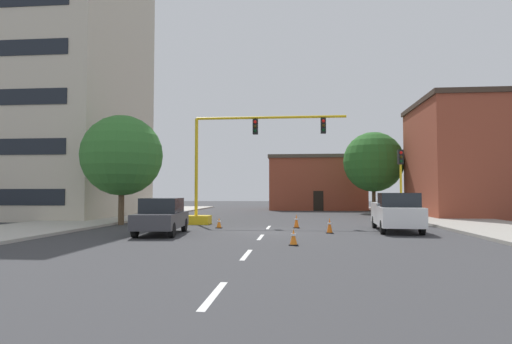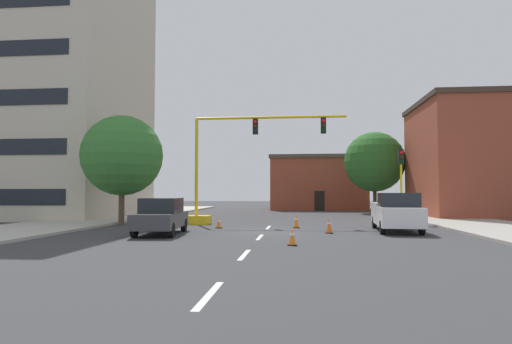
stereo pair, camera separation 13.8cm
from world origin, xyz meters
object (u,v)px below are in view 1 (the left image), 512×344
at_px(traffic_signal_gantry, 218,188).
at_px(traffic_light_pole_right, 401,169).
at_px(sedan_dark_gray_near_left, 162,216).
at_px(traffic_cone_roadside_d, 296,221).
at_px(tree_right_far, 373,162).
at_px(traffic_cone_roadside_c, 294,237).
at_px(pickup_truck_white, 396,212).
at_px(traffic_cone_roadside_a, 330,226).
at_px(tree_left_near, 122,156).
at_px(traffic_cone_roadside_b, 219,223).

height_order(traffic_signal_gantry, traffic_light_pole_right, traffic_signal_gantry).
distance_m(traffic_light_pole_right, sedan_dark_gray_near_left, 15.96).
distance_m(sedan_dark_gray_near_left, traffic_cone_roadside_d, 7.82).
height_order(tree_right_far, traffic_cone_roadside_d, tree_right_far).
bearing_deg(traffic_cone_roadside_d, sedan_dark_gray_near_left, -145.81).
bearing_deg(traffic_cone_roadside_c, traffic_cone_roadside_d, 89.23).
relative_size(tree_right_far, traffic_cone_roadside_d, 10.12).
height_order(traffic_signal_gantry, pickup_truck_white, traffic_signal_gantry).
xyz_separation_m(pickup_truck_white, traffic_cone_roadside_d, (-5.16, 1.66, -0.59)).
bearing_deg(pickup_truck_white, traffic_light_pole_right, 74.33).
bearing_deg(traffic_cone_roadside_a, tree_left_near, 160.71).
distance_m(pickup_truck_white, traffic_cone_roadside_c, 8.36).
distance_m(traffic_light_pole_right, traffic_cone_roadside_b, 12.49).
relative_size(tree_right_far, traffic_cone_roadside_a, 10.51).
xyz_separation_m(sedan_dark_gray_near_left, traffic_cone_roadside_d, (6.45, 4.38, -0.50)).
height_order(traffic_signal_gantry, tree_right_far, tree_right_far).
height_order(traffic_cone_roadside_b, traffic_cone_roadside_c, traffic_cone_roadside_c).
relative_size(tree_left_near, traffic_cone_roadside_c, 10.93).
distance_m(traffic_signal_gantry, sedan_dark_gray_near_left, 7.02).
height_order(pickup_truck_white, traffic_cone_roadside_a, pickup_truck_white).
bearing_deg(tree_left_near, traffic_signal_gantry, 9.57).
xyz_separation_m(tree_right_far, tree_left_near, (-18.42, -17.19, -0.70)).
height_order(traffic_signal_gantry, traffic_cone_roadside_b, traffic_signal_gantry).
bearing_deg(sedan_dark_gray_near_left, traffic_signal_gantry, 77.38).
relative_size(traffic_signal_gantry, tree_right_far, 1.30).
bearing_deg(traffic_cone_roadside_b, traffic_cone_roadside_d, 6.46).
xyz_separation_m(pickup_truck_white, traffic_cone_roadside_a, (-3.53, -1.39, -0.60)).
relative_size(tree_right_far, sedan_dark_gray_near_left, 1.72).
distance_m(pickup_truck_white, sedan_dark_gray_near_left, 11.93).
bearing_deg(tree_right_far, traffic_light_pole_right, -93.07).
bearing_deg(traffic_cone_roadside_b, traffic_cone_roadside_c, -60.87).
bearing_deg(traffic_signal_gantry, traffic_cone_roadside_b, -78.15).
relative_size(traffic_light_pole_right, tree_right_far, 0.60).
bearing_deg(traffic_cone_roadside_c, tree_left_near, 138.71).
bearing_deg(traffic_cone_roadside_b, tree_right_far, 57.91).
bearing_deg(traffic_light_pole_right, sedan_dark_gray_near_left, -147.26).
relative_size(sedan_dark_gray_near_left, traffic_cone_roadside_a, 6.11).
bearing_deg(traffic_cone_roadside_b, traffic_cone_roadside_a, -23.10).
distance_m(pickup_truck_white, traffic_cone_roadside_d, 5.45).
bearing_deg(traffic_cone_roadside_c, tree_right_far, 73.95).
height_order(traffic_signal_gantry, traffic_cone_roadside_d, traffic_signal_gantry).
bearing_deg(sedan_dark_gray_near_left, traffic_cone_roadside_d, 34.19).
bearing_deg(traffic_light_pole_right, pickup_truck_white, -105.67).
height_order(tree_left_near, traffic_cone_roadside_b, tree_left_near).
relative_size(traffic_cone_roadside_b, traffic_cone_roadside_c, 0.96).
bearing_deg(traffic_signal_gantry, traffic_light_pole_right, 8.75).
bearing_deg(traffic_cone_roadside_c, traffic_cone_roadside_a, 71.07).
xyz_separation_m(traffic_light_pole_right, pickup_truck_white, (-1.62, -5.79, -2.55)).
xyz_separation_m(tree_right_far, traffic_cone_roadside_b, (-11.92, -19.00, -4.73)).
bearing_deg(sedan_dark_gray_near_left, traffic_cone_roadside_b, 61.73).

